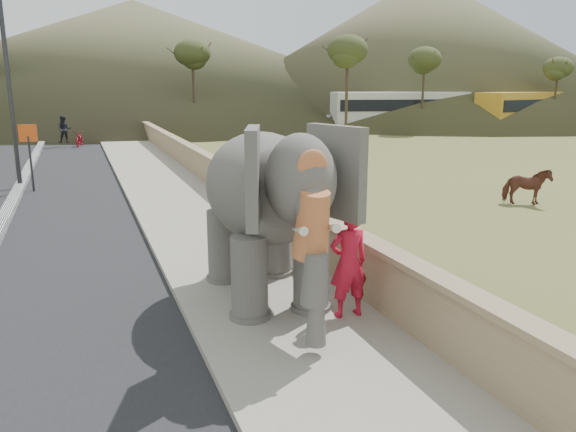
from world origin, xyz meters
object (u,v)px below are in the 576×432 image
object	(u,v)px
motorcyclist	(73,135)
elephant_and_man	(265,212)
lamppost	(15,52)
cow	(527,187)

from	to	relation	value
motorcyclist	elephant_and_man	bearing A→B (deg)	-83.61
elephant_and_man	motorcyclist	size ratio (longest dim) A/B	2.19
lamppost	cow	world-z (taller)	lamppost
lamppost	motorcyclist	world-z (taller)	lamppost
lamppost	elephant_and_man	size ratio (longest dim) A/B	1.90
lamppost	elephant_and_man	distance (m)	14.73
elephant_and_man	motorcyclist	bearing A→B (deg)	96.39
lamppost	cow	xyz separation A→B (m)	(15.09, -8.72, -4.28)
motorcyclist	lamppost	bearing A→B (deg)	-96.45
lamppost	cow	bearing A→B (deg)	-30.01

